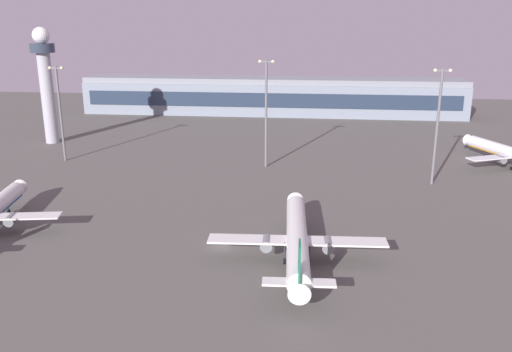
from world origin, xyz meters
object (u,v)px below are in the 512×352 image
object	(u,v)px
apron_light_west	(438,120)
airplane_near_gate	(297,239)
apron_light_central	(266,108)
control_tower	(46,77)
apron_light_east	(60,108)

from	to	relation	value
apron_light_west	airplane_near_gate	bearing A→B (deg)	-124.14
airplane_near_gate	apron_light_central	xyz separation A→B (m)	(-11.33, 61.42, 13.35)
airplane_near_gate	apron_light_west	world-z (taller)	apron_light_west
apron_light_central	control_tower	bearing A→B (deg)	163.22
control_tower	apron_light_central	xyz separation A→B (m)	(77.31, -23.31, -5.29)
airplane_near_gate	apron_light_central	size ratio (longest dim) A/B	1.32
control_tower	airplane_near_gate	size ratio (longest dim) A/B	0.96
apron_light_central	apron_light_west	distance (m)	46.36
control_tower	apron_light_central	size ratio (longest dim) A/B	1.27
apron_light_central	apron_light_west	size ratio (longest dim) A/B	1.03
airplane_near_gate	apron_light_west	xyz separation A→B (m)	(33.41, 49.28, 12.89)
apron_light_east	apron_light_west	bearing A→B (deg)	-6.64
control_tower	apron_light_west	xyz separation A→B (m)	(122.05, -35.44, -5.74)
apron_light_east	apron_light_west	distance (m)	107.07
airplane_near_gate	apron_light_central	bearing A→B (deg)	97.38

